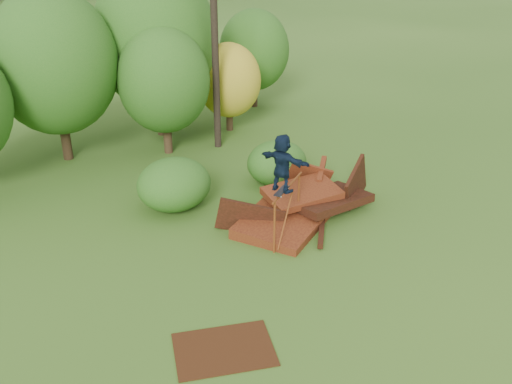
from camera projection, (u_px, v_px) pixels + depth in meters
ground at (323, 259)px, 16.05m from camera, size 240.00×240.00×0.00m
scrap_pile at (301, 207)px, 18.16m from camera, size 5.65×3.62×2.00m
grind_rail at (287, 201)px, 16.65m from camera, size 2.08×1.07×1.68m
skateboard at (282, 191)px, 16.01m from camera, size 0.77×0.52×0.08m
skater at (282, 163)px, 15.64m from camera, size 0.86×1.62×1.67m
flat_plate at (224, 349)px, 12.67m from camera, size 2.66×2.38×0.03m
tree_1 at (54, 63)px, 21.02m from camera, size 4.70×4.70×6.54m
tree_2 at (164, 80)px, 22.00m from camera, size 3.60×3.60×5.07m
tree_3 at (155, 39)px, 23.43m from camera, size 5.12×5.12×7.11m
tree_4 at (229, 80)px, 24.77m from camera, size 2.82×2.82×3.90m
tree_5 at (254, 50)px, 27.74m from camera, size 3.42×3.42×4.80m
shrub_left at (174, 184)px, 18.51m from camera, size 2.46×2.27×1.70m
shrub_right at (277, 163)px, 20.30m from camera, size 2.21×2.02×1.56m
utility_pole at (214, 17)px, 21.63m from camera, size 1.40×0.28×10.36m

